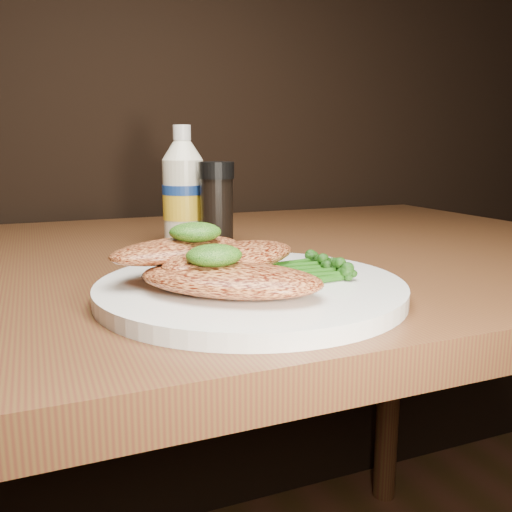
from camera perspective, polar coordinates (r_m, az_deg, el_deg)
name	(u,v)px	position (r m, az deg, el deg)	size (l,w,h in m)	color
dining_table	(231,490)	(0.91, -2.59, -23.21)	(1.20, 0.80, 0.75)	#4E2517
plate	(251,289)	(0.53, -0.56, -3.46)	(0.30, 0.30, 0.02)	white
chicken_front	(230,279)	(0.48, -2.72, -2.42)	(0.17, 0.09, 0.03)	#D17A42
chicken_mid	(231,257)	(0.53, -2.61, -0.11)	(0.16, 0.08, 0.02)	#D17A42
chicken_back	(177,250)	(0.54, -8.20, 0.63)	(0.14, 0.07, 0.02)	#D17A42
pesto_front	(214,255)	(0.48, -4.40, 0.06)	(0.05, 0.05, 0.02)	black
pesto_back	(195,232)	(0.54, -6.36, 2.50)	(0.05, 0.05, 0.02)	black
broccolini_bundle	(286,267)	(0.54, 3.13, -1.15)	(0.14, 0.11, 0.02)	#1F5612
mayo_bottle	(183,186)	(0.81, -7.61, 7.29)	(0.06, 0.06, 0.17)	beige
pepper_grinder	(217,206)	(0.77, -4.12, 5.27)	(0.05, 0.05, 0.12)	black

